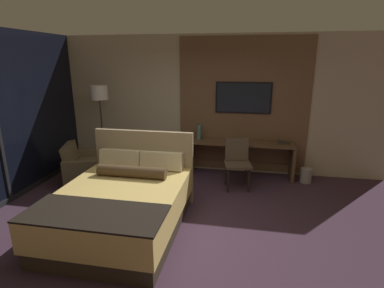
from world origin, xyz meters
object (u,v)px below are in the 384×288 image
desk_chair (237,159)px  armchair_by_window (88,169)px  bed (122,205)px  vase_tall (199,132)px  desk (241,152)px  tv (243,98)px  floor_lamp (100,100)px  waste_bin (306,175)px  book (283,143)px

desk_chair → armchair_by_window: 2.87m
bed → vase_tall: size_ratio=6.99×
bed → armchair_by_window: bed is taller
desk → tv: tv is taller
desk_chair → floor_lamp: floor_lamp is taller
desk_chair → waste_bin: desk_chair is taller
bed → vase_tall: 2.52m
desk_chair → floor_lamp: bearing=163.3°
desk_chair → waste_bin: 1.46m
tv → floor_lamp: (-2.84, -0.48, -0.05)m
bed → desk_chair: size_ratio=2.29×
tv → vase_tall: size_ratio=3.68×
desk_chair → book: desk_chair is taller
tv → book: 1.19m
vase_tall → waste_bin: bearing=-4.5°
desk → waste_bin: bearing=-6.0°
armchair_by_window → vase_tall: bearing=-85.2°
desk → desk_chair: (-0.05, -0.60, 0.05)m
bed → desk_chair: 2.31m
bed → floor_lamp: (-1.29, 2.04, 1.17)m
bed → waste_bin: 3.59m
desk_chair → vase_tall: size_ratio=3.06×
desk → desk_chair: 0.60m
bed → book: 3.35m
desk_chair → armchair_by_window: desk_chair is taller
tv → desk_chair: size_ratio=1.20×
desk → tv: 1.09m
armchair_by_window → waste_bin: (4.16, 0.75, -0.12)m
book → desk_chair: bearing=-145.1°
book → waste_bin: book is taller
desk_chair → vase_tall: bearing=132.0°
armchair_by_window → floor_lamp: 1.40m
waste_bin → armchair_by_window: bearing=-169.8°
floor_lamp → book: (3.66, 0.30, -0.79)m
vase_tall → desk_chair: bearing=-37.5°
floor_lamp → waste_bin: size_ratio=6.47×
bed → waste_bin: bed is taller
tv → armchair_by_window: tv is taller
tv → desk_chair: 1.29m
waste_bin → tv: bearing=165.6°
armchair_by_window → waste_bin: 4.23m
vase_tall → waste_bin: 2.27m
floor_lamp → desk_chair: bearing=-6.2°
floor_lamp → book: size_ratio=7.66×
book → floor_lamp: bearing=-175.3°
book → waste_bin: 0.76m
tv → waste_bin: (1.27, -0.33, -1.43)m
tv → armchair_by_window: size_ratio=1.01×
desk → book: bearing=0.5°
vase_tall → waste_bin: size_ratio=1.07×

